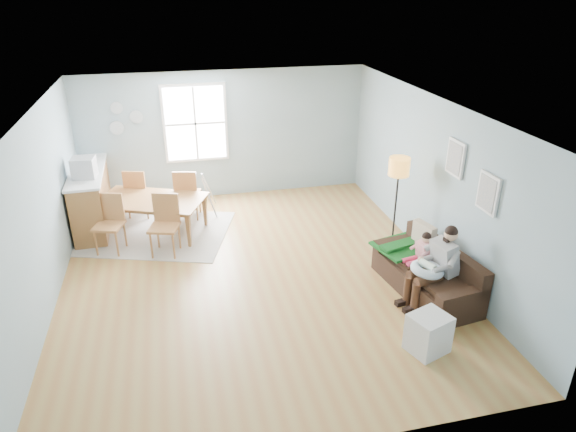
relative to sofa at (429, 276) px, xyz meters
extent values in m
cube|color=#9F6B38|center=(-2.50, 1.08, -0.30)|extent=(8.40, 9.40, 0.08)
cube|color=white|center=(-2.50, 1.08, 2.74)|extent=(8.40, 9.40, 0.60)
cube|color=#7B97A0|center=(-2.50, 5.74, 1.09)|extent=(8.40, 0.08, 3.90)
cube|color=#7B97A0|center=(1.66, 1.08, 1.09)|extent=(0.08, 9.40, 3.90)
cube|color=white|center=(-3.10, 4.55, 1.39)|extent=(1.32, 0.06, 1.62)
cube|color=white|center=(-3.10, 4.52, 1.39)|extent=(1.20, 0.02, 1.50)
cube|color=white|center=(-3.10, 4.51, 1.39)|extent=(1.20, 0.03, 0.04)
cube|color=white|center=(-3.10, 4.51, 1.39)|extent=(0.04, 0.03, 1.50)
cube|color=white|center=(0.47, -0.42, 1.49)|extent=(0.04, 0.44, 0.54)
cube|color=slate|center=(0.44, -0.42, 1.49)|extent=(0.01, 0.36, 0.46)
cube|color=white|center=(0.47, 0.48, 1.69)|extent=(0.04, 0.44, 0.54)
cube|color=slate|center=(0.44, 0.48, 1.69)|extent=(0.01, 0.36, 0.46)
cylinder|color=#8796A2|center=(-4.60, 4.55, 1.79)|extent=(0.24, 0.02, 0.24)
cylinder|color=#8796A2|center=(-4.25, 4.55, 1.59)|extent=(0.26, 0.02, 0.26)
cylinder|color=#8796A2|center=(-4.65, 4.55, 1.39)|extent=(0.28, 0.02, 0.28)
cube|color=black|center=(-0.05, -0.01, -0.08)|extent=(1.04, 1.94, 0.37)
cube|color=black|center=(0.25, 0.04, 0.29)|extent=(0.43, 1.86, 0.38)
cube|color=black|center=(0.06, -0.84, 0.18)|extent=(0.81, 0.29, 0.14)
cube|color=black|center=(-0.17, 0.82, 0.18)|extent=(0.81, 0.29, 0.14)
cube|color=#125016|center=(-0.16, 0.60, 0.21)|extent=(1.01, 0.92, 0.04)
cube|color=#B9A58D|center=(0.12, 0.51, 0.41)|extent=(0.22, 0.45, 0.43)
cube|color=gray|center=(0.06, -0.25, 0.46)|extent=(0.37, 0.44, 0.53)
sphere|color=tan|center=(0.12, -0.25, 0.82)|extent=(0.20, 0.20, 0.20)
sphere|color=black|center=(0.12, -0.25, 0.86)|extent=(0.19, 0.19, 0.19)
cylinder|color=#3C2615|center=(-0.24, -0.40, 0.21)|extent=(0.43, 0.21, 0.14)
cylinder|color=#3C2615|center=(-0.27, -0.21, 0.21)|extent=(0.43, 0.21, 0.14)
cylinder|color=#3C2615|center=(-0.43, -0.44, -0.04)|extent=(0.12, 0.12, 0.46)
cylinder|color=#3C2615|center=(-0.46, -0.25, -0.04)|extent=(0.12, 0.12, 0.46)
cube|color=black|center=(-0.50, -0.45, -0.22)|extent=(0.23, 0.12, 0.08)
cube|color=black|center=(-0.53, -0.26, -0.22)|extent=(0.23, 0.12, 0.08)
torus|color=silver|center=(-0.22, -0.30, 0.32)|extent=(0.53, 0.52, 0.20)
cylinder|color=white|center=(-0.22, -0.30, 0.38)|extent=(0.19, 0.28, 0.11)
sphere|color=tan|center=(-0.25, -0.15, 0.40)|extent=(0.09, 0.09, 0.09)
cube|color=white|center=(-0.04, 0.18, 0.35)|extent=(0.23, 0.25, 0.31)
sphere|color=tan|center=(-0.01, 0.18, 0.56)|extent=(0.14, 0.14, 0.14)
sphere|color=black|center=(-0.01, 0.18, 0.58)|extent=(0.14, 0.14, 0.14)
cylinder|color=#EF3A63|center=(-0.23, 0.08, 0.21)|extent=(0.26, 0.12, 0.08)
cylinder|color=#EF3A63|center=(-0.25, 0.20, 0.21)|extent=(0.26, 0.12, 0.08)
cylinder|color=#EF3A63|center=(-0.34, 0.06, 0.07)|extent=(0.06, 0.06, 0.25)
cylinder|color=#EF3A63|center=(-0.37, 0.17, 0.07)|extent=(0.06, 0.06, 0.25)
cylinder|color=black|center=(0.00, 1.34, -0.25)|extent=(0.30, 0.30, 0.03)
cylinder|color=black|center=(0.00, 1.34, 0.49)|extent=(0.03, 0.03, 1.50)
cylinder|color=orange|center=(0.00, 1.34, 1.29)|extent=(0.34, 0.34, 0.30)
cube|color=silver|center=(-0.65, -1.27, 0.00)|extent=(0.58, 0.55, 0.52)
cube|color=black|center=(-0.85, -1.34, 0.00)|extent=(0.15, 0.34, 0.42)
cube|color=#A29C94|center=(-4.10, 2.98, -0.26)|extent=(3.23, 2.81, 0.01)
imported|color=brown|center=(-4.10, 2.98, 0.07)|extent=(2.20, 1.76, 0.68)
cube|color=brown|center=(-4.81, 2.41, 0.23)|extent=(0.58, 0.58, 0.04)
cube|color=brown|center=(-4.74, 2.61, 0.50)|extent=(0.43, 0.18, 0.51)
cylinder|color=brown|center=(-5.04, 2.29, -0.02)|extent=(0.04, 0.04, 0.49)
cylinder|color=brown|center=(-4.69, 2.18, -0.02)|extent=(0.04, 0.04, 0.49)
cylinder|color=brown|center=(-4.93, 2.65, -0.02)|extent=(0.04, 0.04, 0.49)
cylinder|color=brown|center=(-4.57, 2.53, -0.02)|extent=(0.04, 0.04, 0.49)
cube|color=brown|center=(-3.88, 2.11, 0.24)|extent=(0.59, 0.59, 0.05)
cube|color=brown|center=(-3.81, 2.31, 0.53)|extent=(0.45, 0.17, 0.52)
cylinder|color=brown|center=(-4.12, 1.98, -0.01)|extent=(0.04, 0.04, 0.51)
cylinder|color=brown|center=(-3.75, 1.87, -0.01)|extent=(0.04, 0.04, 0.51)
cylinder|color=brown|center=(-4.00, 2.35, -0.01)|extent=(0.04, 0.04, 0.51)
cylinder|color=brown|center=(-3.64, 2.23, -0.01)|extent=(0.04, 0.04, 0.51)
cube|color=brown|center=(-4.33, 3.86, 0.23)|extent=(0.57, 0.57, 0.04)
cube|color=brown|center=(-4.39, 3.66, 0.50)|extent=(0.43, 0.17, 0.50)
cylinder|color=brown|center=(-4.10, 3.98, -0.02)|extent=(0.04, 0.04, 0.49)
cylinder|color=brown|center=(-4.45, 4.09, -0.02)|extent=(0.04, 0.04, 0.49)
cylinder|color=brown|center=(-4.21, 3.63, -0.02)|extent=(0.04, 0.04, 0.49)
cylinder|color=brown|center=(-4.56, 3.74, -0.02)|extent=(0.04, 0.04, 0.49)
cube|color=brown|center=(-3.40, 3.55, 0.24)|extent=(0.56, 0.56, 0.04)
cube|color=brown|center=(-3.44, 3.35, 0.52)|extent=(0.45, 0.14, 0.51)
cylinder|color=brown|center=(-3.17, 3.70, -0.01)|extent=(0.04, 0.04, 0.50)
cylinder|color=brown|center=(-3.55, 3.78, -0.01)|extent=(0.04, 0.04, 0.50)
cylinder|color=brown|center=(-3.25, 3.33, -0.01)|extent=(0.04, 0.04, 0.50)
cylinder|color=brown|center=(-3.63, 3.41, -0.01)|extent=(0.04, 0.04, 0.50)
cube|color=brown|center=(-5.20, 3.58, 0.29)|extent=(0.61, 2.00, 1.10)
cube|color=silver|center=(-5.20, 3.58, 0.85)|extent=(0.65, 2.05, 0.04)
cube|color=#A6A5AA|center=(-5.17, 3.19, 1.06)|extent=(0.42, 0.40, 0.37)
cube|color=black|center=(-5.35, 3.21, 1.06)|extent=(0.05, 0.30, 0.26)
cylinder|color=#A6A5AA|center=(-3.22, 3.77, 0.51)|extent=(0.07, 0.44, 0.04)
ellipsoid|color=white|center=(-3.22, 3.77, 0.07)|extent=(0.32, 0.32, 0.19)
cylinder|color=#A6A5AA|center=(-3.22, 3.77, 0.29)|extent=(0.01, 0.01, 0.35)
cylinder|color=#A6A5AA|center=(-3.48, 3.54, 0.13)|extent=(0.29, 0.27, 0.78)
cylinder|color=#A6A5AA|center=(-2.99, 3.51, 0.13)|extent=(0.26, 0.31, 0.78)
cylinder|color=#A6A5AA|center=(-3.45, 4.03, 0.13)|extent=(0.26, 0.31, 0.78)
cylinder|color=#A6A5AA|center=(-2.95, 4.00, 0.13)|extent=(0.29, 0.27, 0.78)
camera|label=1|loc=(-3.60, -6.01, 4.11)|focal=32.00mm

